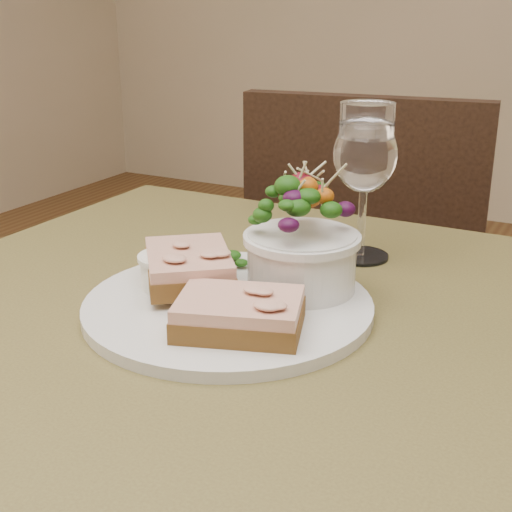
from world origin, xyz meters
The scene contains 9 objects.
cafe_table centered at (0.00, 0.00, 0.65)m, with size 0.80×0.80×0.75m.
chair_far centered at (-0.10, 0.74, 0.29)m, with size 0.47×0.47×0.90m.
dinner_plate centered at (-0.01, 0.01, 0.76)m, with size 0.29×0.29×0.01m, color silver.
sandwich_front centered at (0.03, -0.04, 0.78)m, with size 0.14×0.12×0.03m.
sandwich_back centered at (-0.07, 0.02, 0.79)m, with size 0.14×0.14×0.03m.
ramekin centered at (-0.09, 0.02, 0.78)m, with size 0.06×0.06×0.04m.
salad_bowl centered at (0.04, 0.08, 0.82)m, with size 0.11×0.11×0.13m.
garnish centered at (-0.07, 0.10, 0.77)m, with size 0.05×0.04×0.02m.
wine_glass centered at (0.05, 0.23, 0.87)m, with size 0.08×0.08×0.18m.
Camera 1 is at (0.32, -0.56, 1.05)m, focal length 50.00 mm.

